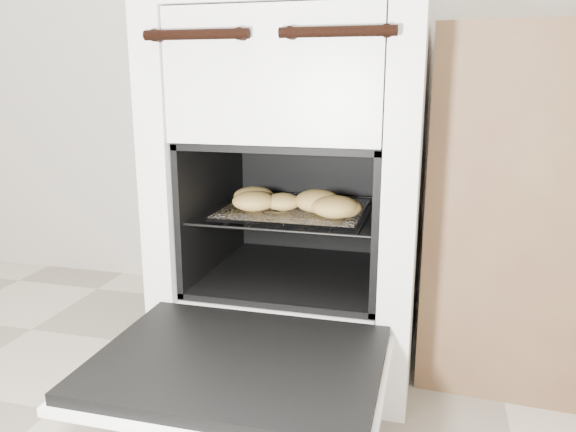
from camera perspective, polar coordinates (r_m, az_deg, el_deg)
name	(u,v)px	position (r m, az deg, el deg)	size (l,w,h in m)	color
stove	(302,184)	(1.49, 1.47, 3.24)	(0.61, 0.68, 0.94)	white
oven_door	(238,366)	(1.10, -5.07, -14.92)	(0.55, 0.43, 0.04)	black
oven_rack	(296,210)	(1.44, 0.83, 0.59)	(0.45, 0.43, 0.01)	black
foil_sheet	(294,210)	(1.41, 0.63, 0.65)	(0.35, 0.31, 0.01)	white
baked_rolls	(300,202)	(1.37, 1.19, 1.41)	(0.37, 0.23, 0.05)	tan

